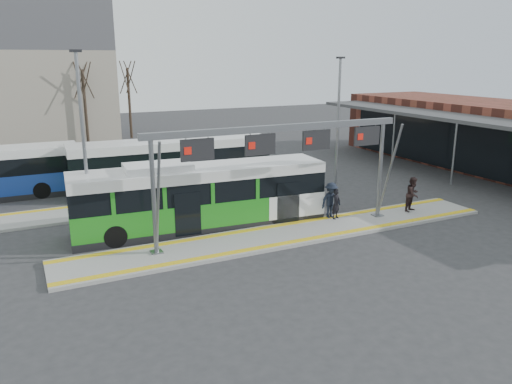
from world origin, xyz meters
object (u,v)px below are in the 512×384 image
gantry (283,147)px  passenger_b (413,194)px  hero_bus (201,197)px  passenger_a (336,204)px  passenger_c (331,200)px

gantry → passenger_b: 8.72m
hero_bus → passenger_a: bearing=-13.9°
passenger_b → passenger_c: (-4.73, 0.93, 0.00)m
passenger_a → passenger_c: size_ratio=0.84×
gantry → hero_bus: size_ratio=1.02×
hero_bus → passenger_b: size_ratio=6.67×
hero_bus → passenger_c: bearing=-12.5°
passenger_a → passenger_b: 4.60m
gantry → passenger_c: size_ratio=6.82×
hero_bus → gantry: bearing=-37.6°
hero_bus → passenger_c: (6.51, -1.91, -0.48)m
hero_bus → passenger_b: (11.24, -2.84, -0.48)m
gantry → hero_bus: bearing=138.5°
gantry → hero_bus: 4.98m
hero_bus → passenger_a: 7.05m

